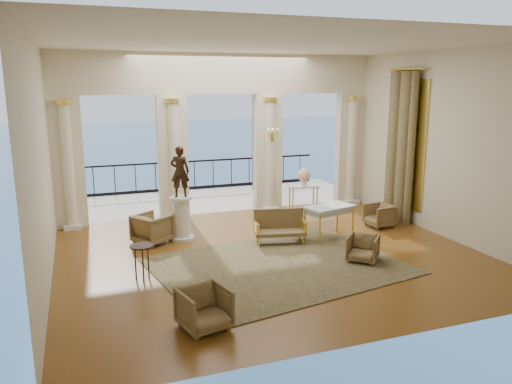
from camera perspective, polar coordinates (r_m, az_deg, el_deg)
name	(u,v)px	position (r m, az deg, el deg)	size (l,w,h in m)	color
floor	(271,255)	(11.06, 1.76, -7.23)	(9.00, 9.00, 0.00)	#522C10
room_walls	(294,128)	(9.43, 4.40, 7.26)	(9.00, 9.00, 9.00)	beige
arcade	(222,124)	(14.08, -3.95, 7.77)	(9.00, 0.56, 4.50)	beige
terrace	(206,200)	(16.39, -5.73, -0.93)	(10.00, 3.60, 0.10)	beige
balustrade	(195,178)	(17.82, -7.03, 1.64)	(9.00, 0.06, 1.03)	black
palm_tree	(255,71)	(17.30, -0.09, 13.67)	(2.00, 2.00, 4.50)	#4C3823
sea	(108,156)	(70.46, -16.60, 4.01)	(160.00, 160.00, 0.00)	#2A4E7F
curtain	(400,147)	(13.93, 16.13, 4.93)	(0.33, 1.40, 4.09)	#4E4824
window_frame	(406,144)	(14.03, 16.77, 5.28)	(0.04, 1.60, 3.40)	#E9C74C
wall_sconce	(272,136)	(14.27, 1.86, 6.42)	(0.30, 0.11, 0.33)	#E9C74C
rug	(278,266)	(10.44, 2.57, -8.41)	(4.83, 3.76, 0.02)	#303319
armchair_a	(204,307)	(7.88, -5.95, -12.90)	(0.70, 0.66, 0.72)	#49361F
armchair_b	(363,247)	(10.85, 12.12, -6.18)	(0.61, 0.57, 0.62)	#49361F
armchair_c	(380,214)	(13.50, 13.94, -2.50)	(0.64, 0.60, 0.66)	#49361F
armchair_d	(152,227)	(12.02, -11.76, -3.95)	(0.75, 0.70, 0.77)	#49361F
settee	(279,226)	(11.82, 2.70, -3.95)	(1.28, 0.75, 0.79)	#49361F
game_table	(329,209)	(12.15, 8.39, -1.97)	(1.31, 0.93, 0.81)	#8BA9B4
pedestal	(181,219)	(12.13, -8.51, -3.07)	(0.58, 0.58, 1.06)	silver
statue	(180,172)	(11.87, -8.69, 2.33)	(0.44, 0.29, 1.22)	black
console_table	(303,190)	(14.42, 5.45, 0.19)	(0.88, 0.40, 0.82)	silver
urn	(304,176)	(14.34, 5.48, 1.85)	(0.38, 0.38, 0.50)	silver
side_table	(142,250)	(9.75, -12.94, -6.51)	(0.44, 0.44, 0.71)	black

